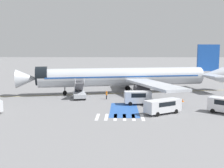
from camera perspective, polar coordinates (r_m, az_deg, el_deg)
ground_plane at (r=54.33m, az=3.12°, el=-2.03°), size 600.00×600.00×0.00m
apron_leadline_yellow at (r=54.57m, az=2.47°, el=-1.98°), size 76.28×17.60×0.01m
apron_stand_patch_blue at (r=39.36m, az=2.64°, el=-5.61°), size 4.16×9.86×0.01m
apron_walkway_bar_0 at (r=35.20m, az=-3.19°, el=-7.17°), size 0.44×3.60×0.01m
apron_walkway_bar_1 at (r=35.11m, az=-1.23°, el=-7.20°), size 0.44×3.60×0.01m
apron_walkway_bar_2 at (r=35.06m, az=0.75°, el=-7.22°), size 0.44×3.60×0.01m
apron_walkway_bar_3 at (r=35.06m, az=2.72°, el=-7.23°), size 0.44×3.60×0.01m
apron_walkway_bar_4 at (r=35.10m, az=4.70°, el=-7.23°), size 0.44×3.60×0.01m
apron_walkway_bar_5 at (r=35.17m, az=6.67°, el=-7.22°), size 0.44×3.60×0.01m
airliner at (r=54.28m, az=3.16°, el=1.57°), size 43.45×33.92×10.11m
boarding_stairs_forward at (r=48.74m, az=-7.15°, el=-1.98°), size 3.21×5.53×3.97m
fuel_tanker at (r=79.13m, az=8.65°, el=2.18°), size 10.13×4.09×3.67m
service_van_0 at (r=37.30m, az=11.01°, el=-4.57°), size 5.57×4.44×2.00m
service_van_2 at (r=43.06m, az=5.61°, el=-2.75°), size 4.47×2.34×2.19m
ground_crew_0 at (r=51.52m, az=5.28°, el=-1.51°), size 0.47×0.47×1.64m
ground_crew_1 at (r=47.59m, az=-1.19°, el=-2.23°), size 0.35×0.48×1.60m
traffic_cone_0 at (r=46.94m, az=15.15°, el=-3.45°), size 0.45×0.45×0.50m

